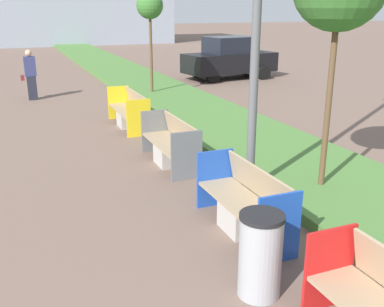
{
  "coord_description": "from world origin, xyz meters",
  "views": [
    {
      "loc": [
        -2.0,
        1.07,
        3.09
      ],
      "look_at": [
        0.9,
        8.15,
        0.6
      ],
      "focal_mm": 42.0,
      "sensor_mm": 36.0,
      "label": 1
    }
  ],
  "objects_px": {
    "pedestrian_walking": "(30,75)",
    "bench_yellow_frame": "(129,113)",
    "bench_blue_frame": "(245,207)",
    "bench_grey_frame": "(171,147)",
    "litter_bin": "(260,255)",
    "parked_car_distant": "(230,58)",
    "sapling_tree_far": "(150,7)"
  },
  "relations": [
    {
      "from": "pedestrian_walking",
      "to": "bench_yellow_frame",
      "type": "bearing_deg",
      "value": -66.05
    },
    {
      "from": "bench_blue_frame",
      "to": "bench_yellow_frame",
      "type": "bearing_deg",
      "value": 89.97
    },
    {
      "from": "bench_grey_frame",
      "to": "pedestrian_walking",
      "type": "relative_size",
      "value": 1.14
    },
    {
      "from": "bench_yellow_frame",
      "to": "pedestrian_walking",
      "type": "relative_size",
      "value": 1.26
    },
    {
      "from": "bench_blue_frame",
      "to": "bench_yellow_frame",
      "type": "distance_m",
      "value": 6.47
    },
    {
      "from": "bench_blue_frame",
      "to": "bench_yellow_frame",
      "type": "xyz_separation_m",
      "value": [
        0.0,
        6.47,
        0.01
      ]
    },
    {
      "from": "litter_bin",
      "to": "bench_grey_frame",
      "type": "bearing_deg",
      "value": 82.64
    },
    {
      "from": "litter_bin",
      "to": "bench_blue_frame",
      "type": "bearing_deg",
      "value": 67.53
    },
    {
      "from": "bench_blue_frame",
      "to": "parked_car_distant",
      "type": "relative_size",
      "value": 0.44
    },
    {
      "from": "litter_bin",
      "to": "parked_car_distant",
      "type": "bearing_deg",
      "value": 64.32
    },
    {
      "from": "bench_blue_frame",
      "to": "sapling_tree_far",
      "type": "bearing_deg",
      "value": 79.78
    },
    {
      "from": "sapling_tree_far",
      "to": "litter_bin",
      "type": "bearing_deg",
      "value": -101.77
    },
    {
      "from": "bench_blue_frame",
      "to": "bench_grey_frame",
      "type": "xyz_separation_m",
      "value": [
        0.0,
        3.13,
        0.0
      ]
    },
    {
      "from": "parked_car_distant",
      "to": "sapling_tree_far",
      "type": "bearing_deg",
      "value": -156.34
    },
    {
      "from": "sapling_tree_far",
      "to": "parked_car_distant",
      "type": "bearing_deg",
      "value": 31.81
    },
    {
      "from": "sapling_tree_far",
      "to": "bench_yellow_frame",
      "type": "bearing_deg",
      "value": -115.47
    },
    {
      "from": "bench_yellow_frame",
      "to": "parked_car_distant",
      "type": "distance_m",
      "value": 9.38
    },
    {
      "from": "litter_bin",
      "to": "sapling_tree_far",
      "type": "xyz_separation_m",
      "value": [
        2.46,
        11.82,
        2.61
      ]
    },
    {
      "from": "bench_yellow_frame",
      "to": "parked_car_distant",
      "type": "height_order",
      "value": "parked_car_distant"
    },
    {
      "from": "bench_blue_frame",
      "to": "parked_car_distant",
      "type": "height_order",
      "value": "parked_car_distant"
    },
    {
      "from": "pedestrian_walking",
      "to": "bench_grey_frame",
      "type": "bearing_deg",
      "value": -75.16
    },
    {
      "from": "litter_bin",
      "to": "parked_car_distant",
      "type": "xyz_separation_m",
      "value": [
        7.06,
        14.67,
        0.42
      ]
    },
    {
      "from": "sapling_tree_far",
      "to": "parked_car_distant",
      "type": "xyz_separation_m",
      "value": [
        4.59,
        2.85,
        -2.19
      ]
    },
    {
      "from": "bench_yellow_frame",
      "to": "sapling_tree_far",
      "type": "distance_m",
      "value": 5.14
    },
    {
      "from": "bench_blue_frame",
      "to": "sapling_tree_far",
      "type": "distance_m",
      "value": 10.92
    },
    {
      "from": "bench_blue_frame",
      "to": "litter_bin",
      "type": "bearing_deg",
      "value": -112.47
    },
    {
      "from": "pedestrian_walking",
      "to": "bench_blue_frame",
      "type": "bearing_deg",
      "value": -79.12
    },
    {
      "from": "pedestrian_walking",
      "to": "parked_car_distant",
      "type": "distance_m",
      "value": 8.85
    },
    {
      "from": "bench_blue_frame",
      "to": "bench_grey_frame",
      "type": "bearing_deg",
      "value": 89.99
    },
    {
      "from": "bench_blue_frame",
      "to": "pedestrian_walking",
      "type": "height_order",
      "value": "pedestrian_walking"
    },
    {
      "from": "bench_blue_frame",
      "to": "pedestrian_walking",
      "type": "distance_m",
      "value": 11.63
    },
    {
      "from": "bench_grey_frame",
      "to": "bench_yellow_frame",
      "type": "bearing_deg",
      "value": 89.96
    }
  ]
}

